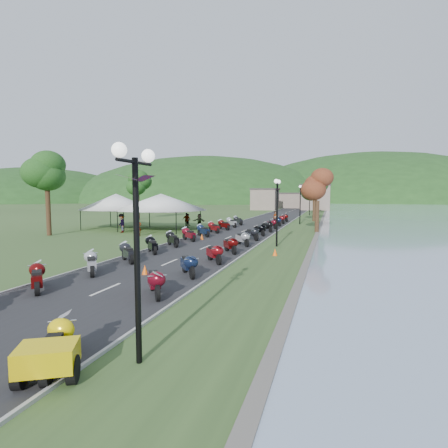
% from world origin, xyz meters
% --- Properties ---
extents(ground, '(400.00, 400.00, 0.00)m').
position_xyz_m(ground, '(0.00, 0.00, 0.00)').
color(ground, '#43652D').
rests_on(ground, ground).
extents(road, '(7.00, 120.00, 0.02)m').
position_xyz_m(road, '(0.00, 40.00, 0.01)').
color(road, '#262628').
rests_on(road, ground).
extents(hills_backdrop, '(360.00, 120.00, 76.00)m').
position_xyz_m(hills_backdrop, '(0.00, 200.00, 0.00)').
color(hills_backdrop, '#285621').
rests_on(hills_backdrop, ground).
extents(far_building, '(18.00, 16.00, 5.00)m').
position_xyz_m(far_building, '(-2.00, 85.00, 2.50)').
color(far_building, gray).
rests_on(far_building, ground).
extents(yellow_trike, '(2.31, 2.65, 1.03)m').
position_xyz_m(yellow_trike, '(3.00, -2.00, 0.52)').
color(yellow_trike, yellow).
rests_on(yellow_trike, ground).
extents(moto_row_left, '(2.60, 43.82, 1.10)m').
position_xyz_m(moto_row_left, '(-2.48, 14.15, 0.55)').
color(moto_row_left, '#331411').
rests_on(moto_row_left, ground).
extents(moto_row_right, '(2.60, 40.40, 1.10)m').
position_xyz_m(moto_row_right, '(2.38, 22.86, 0.55)').
color(moto_row_right, '#331411').
rests_on(moto_row_right, ground).
extents(streetlamp_near, '(1.40, 1.40, 5.00)m').
position_xyz_m(streetlamp_near, '(4.66, -1.19, 2.50)').
color(streetlamp_near, black).
rests_on(streetlamp_near, ground).
extents(vendor_tent_main, '(6.69, 6.69, 4.00)m').
position_xyz_m(vendor_tent_main, '(-9.06, 26.53, 2.00)').
color(vendor_tent_main, silver).
rests_on(vendor_tent_main, ground).
extents(vendor_tent_side, '(5.46, 5.46, 4.00)m').
position_xyz_m(vendor_tent_side, '(-14.76, 26.49, 2.00)').
color(vendor_tent_side, silver).
rests_on(vendor_tent_side, ground).
extents(tree_park_left, '(3.58, 3.58, 9.93)m').
position_xyz_m(tree_park_left, '(-16.96, 18.70, 4.97)').
color(tree_park_left, '#285E1F').
rests_on(tree_park_left, ground).
extents(tree_lakeside, '(2.68, 2.68, 7.44)m').
position_xyz_m(tree_lakeside, '(7.48, 29.16, 3.72)').
color(tree_lakeside, '#285E1F').
rests_on(tree_lakeside, ground).
extents(pedestrian_a, '(0.72, 0.63, 1.64)m').
position_xyz_m(pedestrian_a, '(-8.50, 20.78, 0.00)').
color(pedestrian_a, slate).
rests_on(pedestrian_a, ground).
extents(pedestrian_b, '(0.74, 0.42, 1.52)m').
position_xyz_m(pedestrian_b, '(-8.18, 31.85, 0.00)').
color(pedestrian_b, slate).
rests_on(pedestrian_b, ground).
extents(pedestrian_c, '(1.31, 1.21, 1.96)m').
position_xyz_m(pedestrian_c, '(-11.67, 22.80, 0.00)').
color(pedestrian_c, slate).
rests_on(pedestrian_c, ground).
extents(traffic_cone_near, '(0.32, 0.32, 0.50)m').
position_xyz_m(traffic_cone_near, '(0.16, 6.91, 0.25)').
color(traffic_cone_near, '#F2590C').
rests_on(traffic_cone_near, ground).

